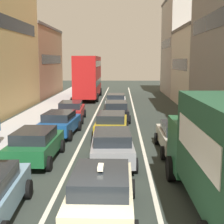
{
  "coord_description": "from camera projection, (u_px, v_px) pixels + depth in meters",
  "views": [
    {
      "loc": [
        0.57,
        -7.41,
        4.58
      ],
      "look_at": [
        0.0,
        12.0,
        1.6
      ],
      "focal_mm": 53.94,
      "sensor_mm": 36.0,
      "label": 1
    }
  ],
  "objects": [
    {
      "name": "bus_mid_queue_primary",
      "position": [
        88.0,
        75.0,
        40.14
      ],
      "size": [
        2.88,
        10.52,
        5.06
      ],
      "rotation": [
        0.0,
        0.0,
        1.58
      ],
      "color": "#B21919",
      "rests_on": "ground"
    },
    {
      "name": "sedan_right_lane_behind_truck",
      "position": [
        178.0,
        136.0,
        16.95
      ],
      "size": [
        2.07,
        4.3,
        1.49
      ],
      "rotation": [
        0.0,
        0.0,
        1.57
      ],
      "color": "beige",
      "rests_on": "ground"
    },
    {
      "name": "taxi_centre_lane_front",
      "position": [
        101.0,
        192.0,
        9.76
      ],
      "size": [
        2.08,
        4.31,
        1.66
      ],
      "rotation": [
        0.0,
        0.0,
        1.56
      ],
      "color": "beige",
      "rests_on": "ground"
    },
    {
      "name": "lane_stripe_right",
      "position": [
        135.0,
        116.0,
        27.74
      ],
      "size": [
        0.16,
        60.0,
        0.01
      ],
      "primitive_type": "cube",
      "color": "silver",
      "rests_on": "ground"
    },
    {
      "name": "hatchback_centre_lane_third",
      "position": [
        111.0,
        124.0,
        20.23
      ],
      "size": [
        2.13,
        4.34,
        1.49
      ],
      "rotation": [
        0.0,
        0.0,
        1.55
      ],
      "color": "#B29319",
      "rests_on": "ground"
    },
    {
      "name": "lane_stripe_left",
      "position": [
        94.0,
        116.0,
        27.84
      ],
      "size": [
        0.16,
        60.0,
        0.01
      ],
      "primitive_type": "cube",
      "color": "silver",
      "rests_on": "ground"
    },
    {
      "name": "coupe_centre_lane_fourth",
      "position": [
        116.0,
        110.0,
        25.78
      ],
      "size": [
        2.2,
        4.37,
        1.49
      ],
      "rotation": [
        0.0,
        0.0,
        1.61
      ],
      "color": "black",
      "rests_on": "ground"
    },
    {
      "name": "wagon_left_lane_second",
      "position": [
        36.0,
        144.0,
        15.38
      ],
      "size": [
        2.11,
        4.33,
        1.49
      ],
      "rotation": [
        0.0,
        0.0,
        1.56
      ],
      "color": "#19592D",
      "rests_on": "ground"
    },
    {
      "name": "sedan_centre_lane_second",
      "position": [
        112.0,
        146.0,
        15.09
      ],
      "size": [
        2.22,
        4.38,
        1.49
      ],
      "rotation": [
        0.0,
        0.0,
        1.62
      ],
      "color": "gray",
      "rests_on": "ground"
    },
    {
      "name": "sedan_left_lane_fourth",
      "position": [
        71.0,
        110.0,
        25.71
      ],
      "size": [
        2.22,
        4.38,
        1.49
      ],
      "rotation": [
        0.0,
        0.0,
        1.62
      ],
      "color": "#A51E1E",
      "rests_on": "ground"
    },
    {
      "name": "sidewalk_left",
      "position": [
        34.0,
        115.0,
        27.98
      ],
      "size": [
        2.6,
        64.0,
        0.14
      ],
      "primitive_type": "cube",
      "color": "#B4B4B4",
      "rests_on": "ground"
    },
    {
      "name": "sedan_centre_lane_fifth",
      "position": [
        116.0,
        101.0,
        31.55
      ],
      "size": [
        2.07,
        4.31,
        1.49
      ],
      "rotation": [
        0.0,
        0.0,
        1.57
      ],
      "color": "silver",
      "rests_on": "ground"
    },
    {
      "name": "sedan_left_lane_third",
      "position": [
        60.0,
        123.0,
        20.63
      ],
      "size": [
        2.28,
        4.4,
        1.49
      ],
      "rotation": [
        0.0,
        0.0,
        1.51
      ],
      "color": "#194C8C",
      "rests_on": "ground"
    }
  ]
}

